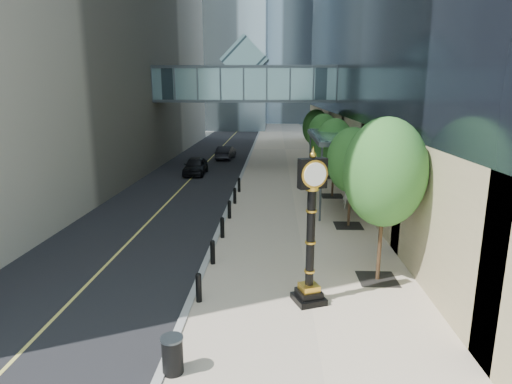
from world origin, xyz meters
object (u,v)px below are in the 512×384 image
(pedestrian, at_px, (348,194))
(street_clock, at_px, (310,240))
(trash_bin, at_px, (173,356))
(car_near, at_px, (195,166))
(car_far, at_px, (226,152))

(pedestrian, bearing_deg, street_clock, 74.64)
(trash_bin, distance_m, car_near, 26.57)
(car_near, relative_size, car_far, 1.04)
(pedestrian, xyz_separation_m, car_far, (-9.44, 19.27, -0.25))
(trash_bin, bearing_deg, car_far, 94.34)
(car_near, bearing_deg, trash_bin, -81.83)
(street_clock, xyz_separation_m, car_far, (-6.26, 31.02, -1.52))
(trash_bin, xyz_separation_m, car_far, (-2.64, 34.83, 0.19))
(car_near, height_order, car_far, car_near)
(street_clock, relative_size, trash_bin, 5.55)
(street_clock, xyz_separation_m, trash_bin, (-3.62, -3.81, -1.72))
(trash_bin, height_order, pedestrian, pedestrian)
(street_clock, bearing_deg, pedestrian, 53.78)
(street_clock, height_order, trash_bin, street_clock)
(car_near, bearing_deg, pedestrian, -45.01)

